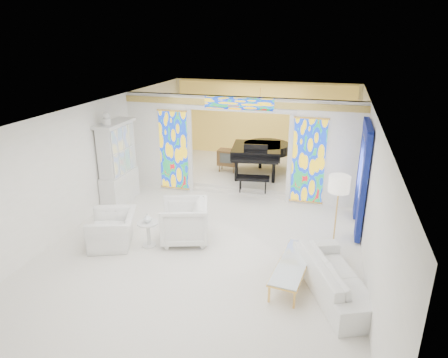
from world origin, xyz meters
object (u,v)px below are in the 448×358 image
(armchair_left, at_px, (113,229))
(coffee_table, at_px, (293,264))
(grand_piano, at_px, (261,150))
(tv_console, at_px, (228,157))
(sofa, at_px, (337,277))
(armchair_right, at_px, (184,222))
(china_cabinet, at_px, (118,164))

(armchair_left, height_order, coffee_table, armchair_left)
(grand_piano, xyz_separation_m, tv_console, (-1.13, -0.10, -0.31))
(sofa, distance_m, tv_console, 6.94)
(armchair_right, height_order, tv_console, armchair_right)
(armchair_left, bearing_deg, coffee_table, 64.44)
(china_cabinet, height_order, tv_console, china_cabinet)
(coffee_table, bearing_deg, china_cabinet, 153.53)
(sofa, xyz_separation_m, grand_piano, (-2.60, 5.94, 0.64))
(armchair_right, bearing_deg, grand_piano, 151.45)
(armchair_right, distance_m, sofa, 3.70)
(china_cabinet, distance_m, sofa, 6.84)
(armchair_right, xyz_separation_m, sofa, (3.52, -1.14, -0.15))
(sofa, xyz_separation_m, coffee_table, (-0.85, 0.19, 0.03))
(sofa, bearing_deg, coffee_table, 53.28)
(grand_piano, distance_m, tv_console, 1.17)
(grand_piano, bearing_deg, coffee_table, -81.18)
(sofa, xyz_separation_m, tv_console, (-3.73, 5.84, 0.33))
(china_cabinet, xyz_separation_m, armchair_right, (2.65, -1.70, -0.67))
(coffee_table, bearing_deg, armchair_right, 160.37)
(coffee_table, relative_size, tv_console, 2.47)
(armchair_left, distance_m, tv_console, 5.48)
(sofa, height_order, grand_piano, grand_piano)
(sofa, bearing_deg, armchair_left, 60.05)
(china_cabinet, bearing_deg, armchair_right, -32.63)
(armchair_left, distance_m, armchair_right, 1.66)
(armchair_right, bearing_deg, tv_console, 164.87)
(armchair_right, relative_size, grand_piano, 0.35)
(coffee_table, xyz_separation_m, tv_console, (-2.88, 5.65, 0.30))
(armchair_left, relative_size, sofa, 0.49)
(tv_console, bearing_deg, grand_piano, 5.66)
(armchair_left, height_order, grand_piano, grand_piano)
(grand_piano, bearing_deg, tv_console, 176.71)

